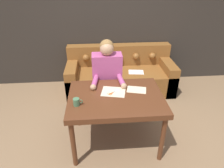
{
  "coord_description": "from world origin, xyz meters",
  "views": [
    {
      "loc": [
        -0.19,
        -2.08,
        2.13
      ],
      "look_at": [
        -0.02,
        0.15,
        0.86
      ],
      "focal_mm": 32.0,
      "sensor_mm": 36.0,
      "label": 1
    }
  ],
  "objects_px": {
    "dining_table": "(116,101)",
    "couch": "(120,75)",
    "person": "(107,81)",
    "scissors": "(112,93)",
    "mug": "(77,102)"
  },
  "relations": [
    {
      "from": "couch",
      "to": "dining_table",
      "type": "bearing_deg",
      "value": -98.91
    },
    {
      "from": "couch",
      "to": "scissors",
      "type": "bearing_deg",
      "value": -101.11
    },
    {
      "from": "person",
      "to": "mug",
      "type": "height_order",
      "value": "person"
    },
    {
      "from": "dining_table",
      "to": "person",
      "type": "bearing_deg",
      "value": 97.67
    },
    {
      "from": "dining_table",
      "to": "person",
      "type": "distance_m",
      "value": 0.58
    },
    {
      "from": "person",
      "to": "scissors",
      "type": "bearing_deg",
      "value": -86.31
    },
    {
      "from": "couch",
      "to": "scissors",
      "type": "height_order",
      "value": "couch"
    },
    {
      "from": "dining_table",
      "to": "scissors",
      "type": "relative_size",
      "value": 6.74
    },
    {
      "from": "person",
      "to": "scissors",
      "type": "xyz_separation_m",
      "value": [
        0.03,
        -0.51,
        0.1
      ]
    },
    {
      "from": "couch",
      "to": "person",
      "type": "distance_m",
      "value": 0.98
    },
    {
      "from": "dining_table",
      "to": "couch",
      "type": "distance_m",
      "value": 1.5
    },
    {
      "from": "couch",
      "to": "mug",
      "type": "distance_m",
      "value": 1.81
    },
    {
      "from": "dining_table",
      "to": "person",
      "type": "relative_size",
      "value": 0.92
    },
    {
      "from": "couch",
      "to": "mug",
      "type": "height_order",
      "value": "couch"
    },
    {
      "from": "couch",
      "to": "scissors",
      "type": "relative_size",
      "value": 11.59
    }
  ]
}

